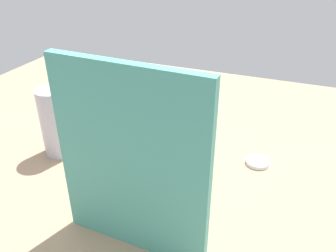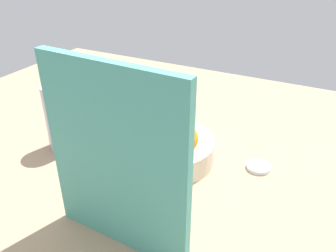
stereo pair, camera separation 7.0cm
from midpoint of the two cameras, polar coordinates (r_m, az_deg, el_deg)
The scene contains 9 objects.
ground_plane at distance 91.16cm, azimuth 2.99°, elevation -7.02°, with size 180.00×140.00×3.00cm, color #9D8164.
fruit_bowl at distance 90.29cm, azimuth 2.23°, elevation -3.93°, with size 23.72×23.72×5.99cm, color beige.
orange_front_left at distance 82.22cm, azimuth 4.87°, elevation -2.15°, with size 7.36×7.36×7.36cm, color orange.
orange_front_right at distance 91.39cm, azimuth 2.89°, elevation 1.33°, with size 7.36×7.36×7.36cm, color orange.
orange_center at distance 87.00cm, azimuth -1.77°, elevation -0.17°, with size 7.36×7.36×7.36cm, color orange.
banana_bunch at distance 89.08cm, azimuth 1.19°, elevation 0.16°, with size 15.50×16.90×6.20cm.
cutting_board at distance 59.39cm, azimuth -5.17°, elevation -6.13°, with size 28.00×1.80×36.00cm, color #4DA594.
thermos_tumbler at distance 95.83cm, azimuth -15.04°, elevation 1.33°, with size 8.32×8.32×18.28cm, color #B5B1C3.
jar_lid at distance 92.06cm, azimuth 16.71°, elevation -6.47°, with size 6.03×6.03×1.00cm, color silver.
Camera 2 is at (-32.46, 66.26, 52.06)cm, focal length 37.34 mm.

